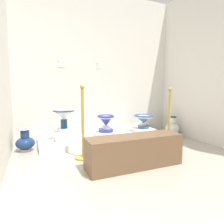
# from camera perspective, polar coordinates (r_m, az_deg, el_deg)

# --- Properties ---
(ground_plane) EXTENTS (5.28, 5.38, 0.02)m
(ground_plane) POSITION_cam_1_polar(r_m,az_deg,el_deg) (2.50, 11.55, -16.65)
(ground_plane) COLOR #B2A899
(wall_back) EXTENTS (3.48, 0.06, 2.95)m
(wall_back) POSITION_cam_1_polar(r_m,az_deg,el_deg) (4.06, -3.92, 13.54)
(wall_back) COLOR silver
(wall_back) RESTS_ON ground_plane
(wall_right) EXTENTS (0.06, 2.78, 2.95)m
(wall_right) POSITION_cam_1_polar(r_m,az_deg,el_deg) (3.92, 27.78, 13.10)
(wall_right) COLOR silver
(wall_right) RESTS_ON ground_plane
(display_platform) EXTENTS (2.49, 0.80, 0.10)m
(display_platform) POSITION_cam_1_polar(r_m,az_deg,el_deg) (3.72, -1.45, -7.85)
(display_platform) COLOR white
(display_platform) RESTS_ON ground_plane
(plinth_block_rightmost) EXTENTS (0.32, 0.32, 0.15)m
(plinth_block_rightmost) POSITION_cam_1_polar(r_m,az_deg,el_deg) (3.47, -14.07, -6.96)
(plinth_block_rightmost) COLOR white
(plinth_block_rightmost) RESTS_ON display_platform
(antique_toilet_rightmost) EXTENTS (0.37, 0.37, 0.41)m
(antique_toilet_rightmost) POSITION_cam_1_polar(r_m,az_deg,el_deg) (3.40, -14.23, -0.91)
(antique_toilet_rightmost) COLOR silver
(antique_toilet_rightmost) RESTS_ON plinth_block_rightmost
(plinth_block_leftmost) EXTENTS (0.35, 0.29, 0.08)m
(plinth_block_leftmost) POSITION_cam_1_polar(r_m,az_deg,el_deg) (3.70, -1.82, -6.50)
(plinth_block_leftmost) COLOR white
(plinth_block_leftmost) RESTS_ON display_platform
(antique_toilet_leftmost) EXTENTS (0.32, 0.32, 0.32)m
(antique_toilet_leftmost) POSITION_cam_1_polar(r_m,az_deg,el_deg) (3.65, -1.83, -2.91)
(antique_toilet_leftmost) COLOR #313995
(antique_toilet_leftmost) RESTS_ON plinth_block_leftmost
(plinth_block_broad_patterned) EXTENTS (0.39, 0.34, 0.07)m
(plinth_block_broad_patterned) POSITION_cam_1_polar(r_m,az_deg,el_deg) (4.10, 9.38, -5.33)
(plinth_block_broad_patterned) COLOR white
(plinth_block_broad_patterned) RESTS_ON display_platform
(antique_toilet_broad_patterned) EXTENTS (0.40, 0.40, 0.29)m
(antique_toilet_broad_patterned) POSITION_cam_1_polar(r_m,az_deg,el_deg) (4.06, 9.44, -2.12)
(antique_toilet_broad_patterned) COLOR #3B578F
(antique_toilet_broad_patterned) RESTS_ON plinth_block_broad_patterned
(info_placard_first) EXTENTS (0.14, 0.01, 0.13)m
(info_placard_first) POSITION_cam_1_polar(r_m,az_deg,el_deg) (3.84, -15.10, 13.80)
(info_placard_first) COLOR white
(info_placard_second) EXTENTS (0.10, 0.01, 0.11)m
(info_placard_second) POSITION_cam_1_polar(r_m,az_deg,el_deg) (4.02, -3.93, 13.70)
(info_placard_second) COLOR white
(decorative_vase_companion) EXTENTS (0.30, 0.30, 0.37)m
(decorative_vase_companion) POSITION_cam_1_polar(r_m,az_deg,el_deg) (3.39, -24.51, -8.09)
(decorative_vase_companion) COLOR white
(decorative_vase_companion) RESTS_ON ground_plane
(decorative_vase_corner) EXTENTS (0.30, 0.30, 0.42)m
(decorative_vase_corner) POSITION_cam_1_polar(r_m,az_deg,el_deg) (4.30, 17.53, -4.52)
(decorative_vase_corner) COLOR navy
(decorative_vase_corner) RESTS_ON ground_plane
(stanchion_post_near_left) EXTENTS (0.24, 0.24, 1.05)m
(stanchion_post_near_left) POSITION_cam_1_polar(r_m,az_deg,el_deg) (2.75, -8.68, -6.93)
(stanchion_post_near_left) COLOR #B39335
(stanchion_post_near_left) RESTS_ON ground_plane
(stanchion_post_near_right) EXTENTS (0.26, 0.26, 1.02)m
(stanchion_post_near_right) POSITION_cam_1_polar(r_m,az_deg,el_deg) (3.25, 16.63, -5.59)
(stanchion_post_near_right) COLOR #B2963D
(stanchion_post_near_right) RESTS_ON ground_plane
(museum_bench) EXTENTS (1.24, 0.36, 0.40)m
(museum_bench) POSITION_cam_1_polar(r_m,az_deg,el_deg) (2.49, 6.72, -11.54)
(museum_bench) COLOR brown
(museum_bench) RESTS_ON ground_plane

